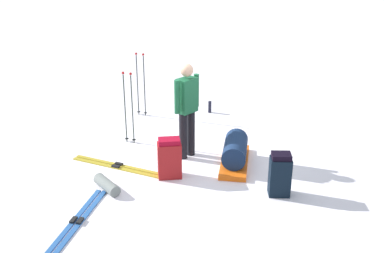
{
  "coord_description": "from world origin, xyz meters",
  "views": [
    {
      "loc": [
        4.44,
        -5.77,
        3.73
      ],
      "look_at": [
        0.0,
        0.0,
        0.7
      ],
      "focal_mm": 44.02,
      "sensor_mm": 36.0,
      "label": 1
    }
  ],
  "objects": [
    {
      "name": "gear_sled",
      "position": [
        0.59,
        0.44,
        0.22
      ],
      "size": [
        1.0,
        1.31,
        0.49
      ],
      "color": "#E85B11",
      "rests_on": "ground_plane"
    },
    {
      "name": "backpack_bright",
      "position": [
        1.67,
        0.0,
        0.34
      ],
      "size": [
        0.4,
        0.39,
        0.69
      ],
      "color": "black",
      "rests_on": "ground_plane"
    },
    {
      "name": "ski_pair_far",
      "position": [
        -0.18,
        -2.38,
        0.01
      ],
      "size": [
        0.87,
        1.64,
        0.05
      ],
      "color": "#2A5BA2",
      "rests_on": "ground_plane"
    },
    {
      "name": "ski_pair_near",
      "position": [
        -0.94,
        -0.87,
        0.01
      ],
      "size": [
        1.73,
        0.57,
        0.05
      ],
      "color": "gold",
      "rests_on": "ground_plane"
    },
    {
      "name": "thermos_bottle",
      "position": [
        -1.21,
        2.22,
        0.13
      ],
      "size": [
        0.07,
        0.07,
        0.26
      ],
      "primitive_type": "cylinder",
      "color": "black",
      "rests_on": "ground_plane"
    },
    {
      "name": "backpack_large_dark",
      "position": [
        -0.01,
        -0.59,
        0.33
      ],
      "size": [
        0.44,
        0.44,
        0.68
      ],
      "color": "maroon",
      "rests_on": "ground_plane"
    },
    {
      "name": "skier_standing",
      "position": [
        -0.25,
        0.19,
        0.95
      ],
      "size": [
        0.25,
        0.57,
        1.7
      ],
      "color": "black",
      "rests_on": "ground_plane"
    },
    {
      "name": "sleeping_mat_rolled",
      "position": [
        -0.5,
        -1.52,
        0.09
      ],
      "size": [
        0.58,
        0.31,
        0.18
      ],
      "primitive_type": "cylinder",
      "rotation": [
        0.0,
        1.57,
        6.03
      ],
      "color": "slate",
      "rests_on": "ground_plane"
    },
    {
      "name": "ski_poles_planted_far",
      "position": [
        -2.3,
        1.2,
        0.77
      ],
      "size": [
        0.23,
        0.12,
        1.38
      ],
      "color": "black",
      "rests_on": "ground_plane"
    },
    {
      "name": "ski_poles_planted_near",
      "position": [
        -1.49,
        0.0,
        0.77
      ],
      "size": [
        0.22,
        0.11,
        1.39
      ],
      "color": "black",
      "rests_on": "ground_plane"
    },
    {
      "name": "ground_plane",
      "position": [
        0.0,
        0.0,
        0.0
      ],
      "size": [
        80.0,
        80.0,
        0.0
      ],
      "primitive_type": "plane",
      "color": "white"
    }
  ]
}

